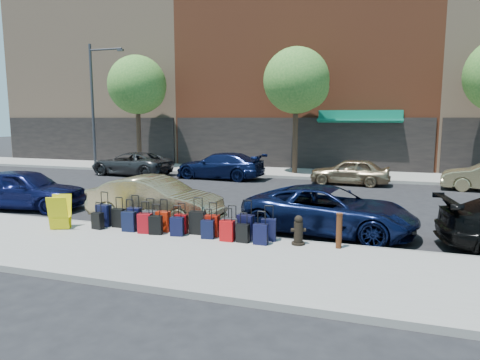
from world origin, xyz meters
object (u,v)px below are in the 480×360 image
(suitcase_front_5, at_px, (181,224))
(car_near_0, at_px, (25,189))
(car_near_1, at_px, (155,200))
(fire_hydrant, at_px, (298,231))
(car_far_0, at_px, (131,164))
(car_near_2, at_px, (329,210))
(bollard, at_px, (339,230))
(streetlight, at_px, (95,98))
(car_far_2, at_px, (350,171))
(tree_center, at_px, (299,82))
(display_rack, at_px, (60,213))
(tree_left, at_px, (139,86))
(car_far_1, at_px, (220,166))

(suitcase_front_5, distance_m, car_near_0, 7.47)
(car_near_0, bearing_deg, car_near_1, -100.24)
(suitcase_front_5, bearing_deg, fire_hydrant, -3.28)
(car_near_0, xyz_separation_m, car_far_0, (-1.54, 9.63, -0.07))
(car_near_0, bearing_deg, suitcase_front_5, -111.17)
(fire_hydrant, xyz_separation_m, car_near_2, (0.56, 1.91, 0.19))
(bollard, distance_m, car_far_0, 17.42)
(bollard, bearing_deg, streetlight, 141.56)
(car_far_2, bearing_deg, car_near_0, -45.61)
(tree_center, height_order, car_far_2, tree_center)
(car_far_2, bearing_deg, display_rack, -28.34)
(tree_center, bearing_deg, tree_left, 180.00)
(tree_center, height_order, car_near_1, tree_center)
(car_near_1, bearing_deg, car_near_2, -82.37)
(car_near_0, bearing_deg, display_rack, -130.99)
(fire_hydrant, xyz_separation_m, car_near_0, (-10.61, 1.78, 0.26))
(fire_hydrant, bearing_deg, suitcase_front_5, 157.86)
(car_near_1, xyz_separation_m, car_far_1, (-1.60, 10.08, -0.01))
(fire_hydrant, xyz_separation_m, car_near_1, (-5.00, 1.53, 0.24))
(car_far_2, bearing_deg, streetlight, -94.22)
(tree_left, bearing_deg, tree_center, 0.00)
(car_near_2, xyz_separation_m, car_far_0, (-12.71, 9.50, -0.01))
(fire_hydrant, bearing_deg, tree_center, 79.50)
(car_near_0, bearing_deg, bollard, -106.43)
(car_near_2, distance_m, car_far_2, 9.78)
(suitcase_front_5, xyz_separation_m, car_far_1, (-3.25, 11.57, 0.31))
(fire_hydrant, distance_m, car_near_0, 10.76)
(tree_left, xyz_separation_m, car_far_0, (1.10, -2.96, -4.73))
(display_rack, distance_m, car_near_0, 4.42)
(bollard, relative_size, car_far_1, 0.18)
(tree_center, distance_m, car_near_0, 15.55)
(tree_left, height_order, car_near_1, tree_left)
(tree_center, xyz_separation_m, fire_hydrant, (2.75, -14.37, -4.91))
(bollard, distance_m, car_near_1, 6.21)
(car_near_1, height_order, car_near_2, car_near_1)
(tree_left, xyz_separation_m, car_near_1, (8.25, -12.83, -4.67))
(bollard, relative_size, car_near_1, 0.20)
(car_near_1, distance_m, car_far_2, 11.53)
(car_far_1, bearing_deg, car_far_2, 94.15)
(streetlight, distance_m, car_near_0, 13.70)
(streetlight, height_order, car_near_0, streetlight)
(streetlight, xyz_separation_m, car_far_0, (4.04, -2.26, -3.97))
(fire_hydrant, height_order, car_far_0, car_far_0)
(tree_left, xyz_separation_m, tree_center, (10.50, 0.00, 0.00))
(tree_center, relative_size, display_rack, 7.33)
(bollard, relative_size, car_far_2, 0.23)
(car_far_0, height_order, car_far_2, car_far_0)
(streetlight, bearing_deg, car_near_0, -64.85)
(car_far_0, xyz_separation_m, car_far_1, (5.56, 0.21, 0.05))
(fire_hydrant, height_order, car_far_1, car_far_1)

